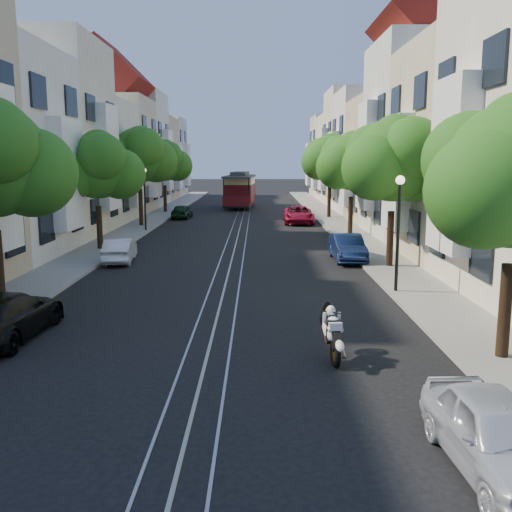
{
  "coord_description": "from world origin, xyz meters",
  "views": [
    {
      "loc": [
        1.25,
        -16.27,
        4.84
      ],
      "look_at": [
        1.21,
        3.67,
        1.45
      ],
      "focal_mm": 40.0,
      "sensor_mm": 36.0,
      "label": 1
    }
  ],
  "objects_px": {
    "parked_car_w_far": "(182,212)",
    "parked_car_w_near": "(5,316)",
    "lamp_east": "(399,216)",
    "sportbike_rider": "(332,330)",
    "tree_e_b": "(395,162)",
    "tree_e_d": "(331,159)",
    "parked_car_w_mid": "(120,250)",
    "tree_w_d": "(165,162)",
    "lamp_west": "(145,190)",
    "parked_car_e_near": "(497,434)",
    "tree_w_b": "(98,168)",
    "cable_car": "(240,188)",
    "tree_e_c": "(353,163)",
    "parked_car_e_mid": "(347,248)",
    "tree_w_c": "(140,156)",
    "parked_car_e_far": "(298,215)"
  },
  "relations": [
    {
      "from": "tree_e_c",
      "to": "lamp_east",
      "type": "relative_size",
      "value": 1.57
    },
    {
      "from": "tree_w_d",
      "to": "parked_car_w_far",
      "type": "xyz_separation_m",
      "value": [
        2.15,
        -5.18,
        -4.01
      ]
    },
    {
      "from": "lamp_east",
      "to": "sportbike_rider",
      "type": "height_order",
      "value": "lamp_east"
    },
    {
      "from": "tree_w_d",
      "to": "lamp_west",
      "type": "distance_m",
      "value": 14.11
    },
    {
      "from": "tree_e_c",
      "to": "lamp_west",
      "type": "xyz_separation_m",
      "value": [
        -13.56,
        2.02,
        -1.75
      ]
    },
    {
      "from": "tree_w_b",
      "to": "tree_w_d",
      "type": "xyz_separation_m",
      "value": [
        0.0,
        22.0,
        0.2
      ]
    },
    {
      "from": "lamp_west",
      "to": "parked_car_e_near",
      "type": "xyz_separation_m",
      "value": [
        11.28,
        -30.0,
        -2.23
      ]
    },
    {
      "from": "parked_car_e_far",
      "to": "parked_car_w_near",
      "type": "xyz_separation_m",
      "value": [
        -10.0,
        -28.54,
        -0.01
      ]
    },
    {
      "from": "parked_car_e_mid",
      "to": "parked_car_w_near",
      "type": "xyz_separation_m",
      "value": [
        -11.2,
        -12.22,
        0.02
      ]
    },
    {
      "from": "parked_car_e_near",
      "to": "parked_car_e_mid",
      "type": "distance_m",
      "value": 18.89
    },
    {
      "from": "tree_w_d",
      "to": "parked_car_w_far",
      "type": "height_order",
      "value": "tree_w_d"
    },
    {
      "from": "lamp_west",
      "to": "parked_car_e_far",
      "type": "height_order",
      "value": "lamp_west"
    },
    {
      "from": "tree_e_d",
      "to": "parked_car_e_near",
      "type": "height_order",
      "value": "tree_e_d"
    },
    {
      "from": "tree_w_d",
      "to": "sportbike_rider",
      "type": "bearing_deg",
      "value": -75.31
    },
    {
      "from": "tree_e_d",
      "to": "parked_car_e_near",
      "type": "bearing_deg",
      "value": -93.34
    },
    {
      "from": "tree_w_b",
      "to": "parked_car_e_far",
      "type": "height_order",
      "value": "tree_w_b"
    },
    {
      "from": "lamp_west",
      "to": "parked_car_e_mid",
      "type": "xyz_separation_m",
      "value": [
        11.9,
        -11.12,
        -2.21
      ]
    },
    {
      "from": "tree_w_b",
      "to": "tree_e_d",
      "type": "bearing_deg",
      "value": 49.73
    },
    {
      "from": "tree_e_c",
      "to": "tree_e_d",
      "type": "relative_size",
      "value": 0.95
    },
    {
      "from": "sportbike_rider",
      "to": "parked_car_e_far",
      "type": "distance_m",
      "value": 30.14
    },
    {
      "from": "tree_w_d",
      "to": "cable_car",
      "type": "relative_size",
      "value": 0.75
    },
    {
      "from": "cable_car",
      "to": "tree_w_c",
      "type": "bearing_deg",
      "value": -108.1
    },
    {
      "from": "tree_e_c",
      "to": "lamp_east",
      "type": "distance_m",
      "value": 16.1
    },
    {
      "from": "parked_car_w_near",
      "to": "tree_e_c",
      "type": "bearing_deg",
      "value": -118.17
    },
    {
      "from": "tree_e_d",
      "to": "tree_w_b",
      "type": "bearing_deg",
      "value": -130.27
    },
    {
      "from": "parked_car_e_near",
      "to": "parked_car_e_mid",
      "type": "height_order",
      "value": "parked_car_e_mid"
    },
    {
      "from": "parked_car_e_near",
      "to": "parked_car_w_mid",
      "type": "xyz_separation_m",
      "value": [
        -10.27,
        18.46,
        -0.04
      ]
    },
    {
      "from": "tree_w_b",
      "to": "cable_car",
      "type": "bearing_deg",
      "value": 76.42
    },
    {
      "from": "tree_w_c",
      "to": "sportbike_rider",
      "type": "relative_size",
      "value": 3.97
    },
    {
      "from": "tree_e_b",
      "to": "tree_e_d",
      "type": "distance_m",
      "value": 22.0
    },
    {
      "from": "lamp_west",
      "to": "parked_car_w_mid",
      "type": "relative_size",
      "value": 1.18
    },
    {
      "from": "parked_car_w_far",
      "to": "lamp_west",
      "type": "bearing_deg",
      "value": 84.88
    },
    {
      "from": "tree_w_b",
      "to": "parked_car_w_near",
      "type": "xyz_separation_m",
      "value": [
        1.54,
        -15.32,
        -3.74
      ]
    },
    {
      "from": "lamp_west",
      "to": "parked_car_e_far",
      "type": "bearing_deg",
      "value": 25.89
    },
    {
      "from": "parked_car_w_mid",
      "to": "tree_w_d",
      "type": "bearing_deg",
      "value": -91.25
    },
    {
      "from": "tree_e_b",
      "to": "cable_car",
      "type": "xyz_separation_m",
      "value": [
        -7.76,
        32.49,
        -2.78
      ]
    },
    {
      "from": "sportbike_rider",
      "to": "parked_car_w_near",
      "type": "bearing_deg",
      "value": 163.56
    },
    {
      "from": "tree_e_c",
      "to": "tree_w_b",
      "type": "distance_m",
      "value": 15.6
    },
    {
      "from": "tree_w_d",
      "to": "parked_car_w_near",
      "type": "bearing_deg",
      "value": -87.64
    },
    {
      "from": "tree_w_b",
      "to": "cable_car",
      "type": "xyz_separation_m",
      "value": [
        6.64,
        27.49,
        -2.45
      ]
    },
    {
      "from": "parked_car_e_mid",
      "to": "parked_car_w_far",
      "type": "height_order",
      "value": "parked_car_e_mid"
    },
    {
      "from": "parked_car_w_near",
      "to": "parked_car_w_mid",
      "type": "distance_m",
      "value": 11.81
    },
    {
      "from": "sportbike_rider",
      "to": "parked_car_w_far",
      "type": "relative_size",
      "value": 0.52
    },
    {
      "from": "parked_car_w_far",
      "to": "parked_car_w_near",
      "type": "bearing_deg",
      "value": 92.28
    },
    {
      "from": "lamp_east",
      "to": "lamp_west",
      "type": "xyz_separation_m",
      "value": [
        -12.6,
        18.0,
        0.0
      ]
    },
    {
      "from": "parked_car_w_far",
      "to": "parked_car_w_mid",
      "type": "bearing_deg",
      "value": 92.52
    },
    {
      "from": "tree_w_c",
      "to": "tree_w_d",
      "type": "relative_size",
      "value": 1.09
    },
    {
      "from": "tree_e_c",
      "to": "sportbike_rider",
      "type": "height_order",
      "value": "tree_e_c"
    },
    {
      "from": "tree_e_b",
      "to": "tree_e_d",
      "type": "relative_size",
      "value": 0.98
    },
    {
      "from": "tree_e_d",
      "to": "lamp_west",
      "type": "xyz_separation_m",
      "value": [
        -13.56,
        -8.98,
        -2.02
      ]
    }
  ]
}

